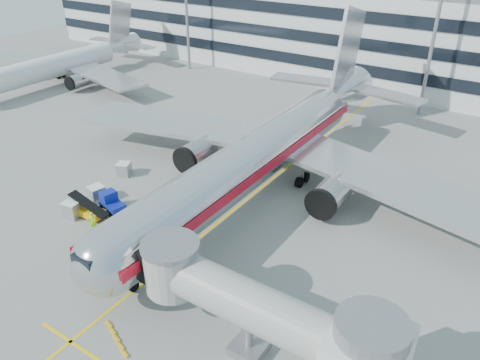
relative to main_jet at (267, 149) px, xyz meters
The scene contains 14 objects.
ground 12.46m from the main_jet, 90.00° to the right, with size 180.00×180.00×0.00m, color gray.
lead_in_line 4.57m from the main_jet, 90.00° to the right, with size 0.25×70.00×0.01m, color yellow.
stop_bar 26.07m from the main_jet, 90.00° to the right, with size 6.00×0.25×0.01m, color yellow.
main_jet is the anchor object (origin of this frame).
jet_bridge 23.18m from the main_jet, 58.30° to the right, with size 17.80×4.50×7.00m.
terminal 46.36m from the main_jet, 90.00° to the left, with size 150.00×24.25×15.60m.
light_mast_centre 33.08m from the main_jet, 75.20° to the left, with size 2.40×1.20×25.45m.
second_jet 49.34m from the main_jet, 167.02° to the left, with size 38.21×36.52×12.04m.
belt_loader 18.94m from the main_jet, 128.06° to the right, with size 4.38×1.72×2.08m.
baggage_tug 16.46m from the main_jet, 127.80° to the right, with size 2.92×2.17×1.99m.
cargo_container_left 17.89m from the main_jet, 136.19° to the right, with size 1.75×1.75×1.55m.
cargo_container_right 16.20m from the main_jet, 154.25° to the right, with size 1.85×1.85×1.49m.
cargo_container_front 20.03m from the main_jet, 128.37° to the right, with size 1.76×1.76×1.62m.
ramp_worker 18.53m from the main_jet, 119.03° to the right, with size 0.68×0.44×1.86m, color #B3FF1A.
Camera 1 is at (21.88, -26.17, 25.01)m, focal length 35.00 mm.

